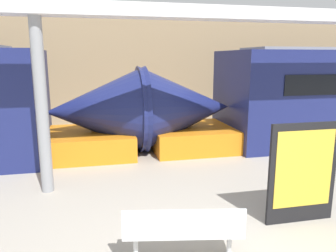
{
  "coord_description": "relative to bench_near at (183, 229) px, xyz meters",
  "views": [
    {
      "loc": [
        -1.63,
        -3.15,
        2.86
      ],
      "look_at": [
        -0.1,
        3.71,
        1.4
      ],
      "focal_mm": 35.0,
      "sensor_mm": 36.0,
      "label": 1
    }
  ],
  "objects": [
    {
      "name": "bench_near",
      "position": [
        0.0,
        0.0,
        0.0
      ],
      "size": [
        1.74,
        0.74,
        0.86
      ],
      "rotation": [
        0.0,
        0.0,
        -0.18
      ],
      "color": "silver",
      "rests_on": "ground_plane"
    },
    {
      "name": "poster_board",
      "position": [
        2.34,
        0.72,
        0.39
      ],
      "size": [
        1.29,
        0.07,
        1.8
      ],
      "color": "black",
      "rests_on": "ground_plane"
    },
    {
      "name": "support_column_near",
      "position": [
        -2.22,
        3.14,
        1.33
      ],
      "size": [
        0.26,
        0.26,
        3.69
      ],
      "primitive_type": "cylinder",
      "color": "gray",
      "rests_on": "ground_plane"
    },
    {
      "name": "canopy_beam",
      "position": [
        -2.22,
        3.14,
        3.31
      ],
      "size": [
        28.0,
        0.6,
        0.28
      ],
      "primitive_type": "cube",
      "color": "silver",
      "rests_on": "support_column_near"
    },
    {
      "name": "station_wall",
      "position": [
        0.51,
        10.65,
        1.98
      ],
      "size": [
        56.0,
        0.2,
        5.0
      ],
      "primitive_type": "cube",
      "color": "#9E8460",
      "rests_on": "ground_plane"
    }
  ]
}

